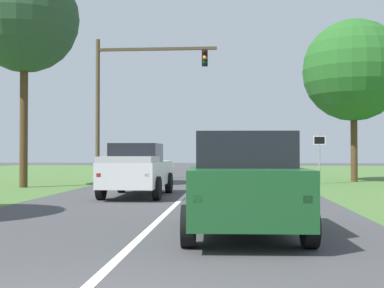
% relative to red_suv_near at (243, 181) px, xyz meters
% --- Properties ---
extents(ground_plane, '(120.00, 120.00, 0.00)m').
position_rel_red_suv_near_xyz_m(ground_plane, '(-1.94, 7.10, -1.03)').
color(ground_plane, '#424244').
extents(lane_centre_stripe, '(0.16, 43.39, 0.01)m').
position_rel_red_suv_near_xyz_m(lane_centre_stripe, '(-1.94, -3.90, -1.03)').
color(lane_centre_stripe, white).
rests_on(lane_centre_stripe, ground_plane).
extents(red_suv_near, '(2.40, 4.49, 1.98)m').
position_rel_red_suv_near_xyz_m(red_suv_near, '(0.00, 0.00, 0.00)').
color(red_suv_near, '#194C23').
rests_on(red_suv_near, ground_plane).
extents(pickup_truck_lead, '(2.16, 5.07, 1.92)m').
position_rel_red_suv_near_xyz_m(pickup_truck_lead, '(-3.65, 8.30, -0.05)').
color(pickup_truck_lead, silver).
rests_on(pickup_truck_lead, ground_plane).
extents(traffic_light, '(6.88, 0.40, 8.02)m').
position_rel_red_suv_near_xyz_m(traffic_light, '(-6.08, 18.35, 4.20)').
color(traffic_light, brown).
rests_on(traffic_light, ground_plane).
extents(keep_moving_sign, '(0.60, 0.09, 2.56)m').
position_rel_red_suv_near_xyz_m(keep_moving_sign, '(4.22, 16.21, 0.61)').
color(keep_moving_sign, gray).
rests_on(keep_moving_sign, ground_plane).
extents(oak_tree_right, '(5.53, 5.53, 8.84)m').
position_rel_red_suv_near_xyz_m(oak_tree_right, '(6.44, 18.31, 5.03)').
color(oak_tree_right, '#4C351E').
rests_on(oak_tree_right, ground_plane).
extents(extra_tree_1, '(4.96, 4.96, 10.23)m').
position_rel_red_suv_near_xyz_m(extra_tree_1, '(-9.68, 12.58, 6.70)').
color(extra_tree_1, '#4C351E').
rests_on(extra_tree_1, ground_plane).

